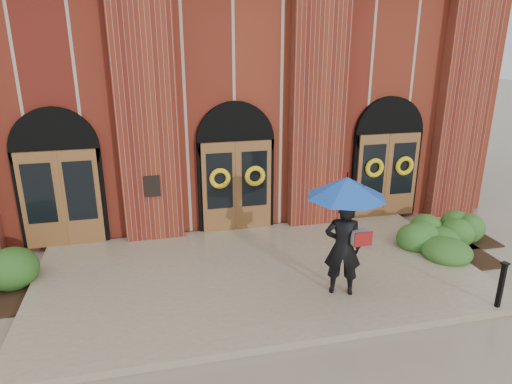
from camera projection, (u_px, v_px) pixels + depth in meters
name	position (u px, v px, depth m)	size (l,w,h in m)	color
ground	(261.00, 280.00, 10.40)	(90.00, 90.00, 0.00)	gray
landing	(259.00, 274.00, 10.51)	(10.00, 5.30, 0.15)	tan
church_building	(206.00, 86.00, 17.37)	(16.20, 12.53, 7.00)	maroon
man_with_umbrella	(345.00, 214.00, 9.08)	(2.07, 2.07, 2.54)	black
metal_post	(501.00, 284.00, 8.96)	(0.17, 0.17, 0.97)	black
hedge_wall_right	(441.00, 231.00, 12.21)	(2.76, 1.10, 0.71)	#2D5C20
hedge_front_right	(458.00, 247.00, 11.42)	(1.57, 1.34, 0.55)	#2E5B21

